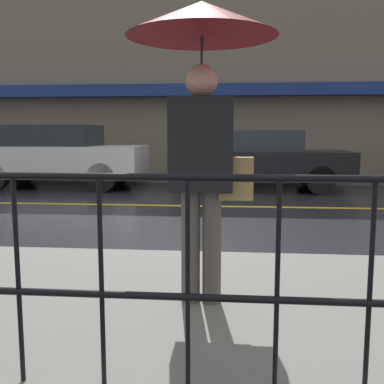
% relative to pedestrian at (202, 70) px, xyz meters
% --- Properties ---
extents(ground_plane, '(80.00, 80.00, 0.00)m').
position_rel_pedestrian_xyz_m(ground_plane, '(0.01, 5.06, -1.78)').
color(ground_plane, black).
extents(sidewalk_near, '(28.00, 2.79, 0.13)m').
position_rel_pedestrian_xyz_m(sidewalk_near, '(0.01, 0.01, -1.72)').
color(sidewalk_near, slate).
rests_on(sidewalk_near, ground_plane).
extents(sidewalk_far, '(28.00, 1.92, 0.13)m').
position_rel_pedestrian_xyz_m(sidewalk_far, '(0.01, 9.68, -1.72)').
color(sidewalk_far, slate).
rests_on(sidewalk_far, ground_plane).
extents(lane_marking, '(25.20, 0.12, 0.01)m').
position_rel_pedestrian_xyz_m(lane_marking, '(0.01, 5.06, -1.78)').
color(lane_marking, gold).
rests_on(lane_marking, ground_plane).
extents(building_storefront, '(28.00, 0.85, 6.98)m').
position_rel_pedestrian_xyz_m(building_storefront, '(0.01, 10.77, 1.66)').
color(building_storefront, '#706656').
rests_on(building_storefront, ground_plane).
extents(railing_foreground, '(12.00, 0.04, 1.05)m').
position_rel_pedestrian_xyz_m(railing_foreground, '(0.01, -1.14, -1.00)').
color(railing_foreground, black).
rests_on(railing_foreground, sidewalk_near).
extents(pedestrian, '(1.04, 1.04, 2.11)m').
position_rel_pedestrian_xyz_m(pedestrian, '(0.00, 0.00, 0.00)').
color(pedestrian, '#4C4742').
rests_on(pedestrian, sidewalk_near).
extents(car_white, '(4.17, 1.76, 1.54)m').
position_rel_pedestrian_xyz_m(car_white, '(-4.11, 7.61, -1.00)').
color(car_white, silver).
rests_on(car_white, ground_plane).
extents(car_black, '(4.15, 1.78, 1.41)m').
position_rel_pedestrian_xyz_m(car_black, '(0.81, 7.61, -1.06)').
color(car_black, black).
rests_on(car_black, ground_plane).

